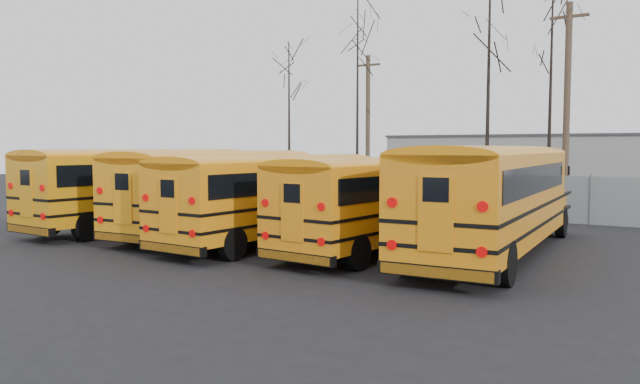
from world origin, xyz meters
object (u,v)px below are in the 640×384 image
Objects in this scene: bus_a at (149,181)px; utility_pole_right at (567,106)px; bus_c at (277,190)px; bus_e at (493,191)px; bus_b at (223,184)px; utility_pole_left at (368,126)px; bus_d at (388,195)px.

bus_a is 19.56m from utility_pole_right.
bus_c is 16.36m from utility_pole_right.
bus_b is at bearing 178.20° from bus_e.
bus_b is 1.29× the size of utility_pole_left.
bus_c is at bearing -111.70° from utility_pole_right.
utility_pole_left is at bearing 124.14° from bus_d.
bus_a is at bearing -94.48° from utility_pole_left.
utility_pole_right reaches higher than bus_b.
bus_e is at bearing -85.71° from utility_pole_right.
utility_pole_right reaches higher than bus_e.
bus_c is at bearing -18.05° from bus_b.
bus_d is 1.22× the size of utility_pole_left.
utility_pole_right is (2.69, 14.02, 3.42)m from bus_d.
utility_pole_right is at bearing 51.99° from bus_b.
utility_pole_right is at bearing 69.03° from bus_c.
utility_pole_left is (-5.45, 17.10, 2.75)m from bus_c.
bus_c is 7.05m from bus_e.
bus_c is at bearing -165.98° from bus_d.
bus_a is at bearing -174.16° from bus_d.
utility_pole_right reaches higher than bus_d.
bus_a is 1.02× the size of bus_b.
bus_e is 20.50m from utility_pole_left.
utility_pole_left is at bearing 170.46° from utility_pole_right.
utility_pole_left is (-2.39, 16.30, 2.68)m from bus_b.
utility_pole_right is at bearing 51.34° from bus_a.
utility_pole_right is at bearing -12.32° from utility_pole_left.
bus_e reaches higher than bus_c.
bus_d is 0.90× the size of bus_e.
bus_a reaches higher than bus_c.
bus_c is (6.58, -0.44, -0.11)m from bus_a.
bus_e is at bearing 6.37° from bus_a.
bus_a is at bearing 179.09° from bus_c.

